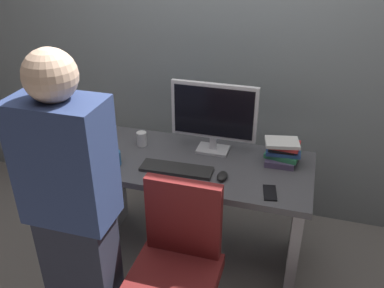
{
  "coord_description": "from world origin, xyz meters",
  "views": [
    {
      "loc": [
        0.6,
        -2.11,
        2.06
      ],
      "look_at": [
        0.0,
        -0.05,
        0.9
      ],
      "focal_mm": 38.81,
      "sensor_mm": 36.0,
      "label": 1
    }
  ],
  "objects_px": {
    "keyboard": "(177,169)",
    "cell_phone": "(270,193)",
    "person_at_desk": "(74,217)",
    "cup_near_keyboard": "(115,158)",
    "monitor": "(214,114)",
    "desk": "(194,193)",
    "mouse": "(222,176)",
    "office_chair": "(176,278)",
    "cup_by_monitor": "(142,139)",
    "book_stack": "(282,152)"
  },
  "relations": [
    {
      "from": "monitor",
      "to": "keyboard",
      "type": "xyz_separation_m",
      "value": [
        -0.15,
        -0.3,
        -0.25
      ]
    },
    {
      "from": "office_chair",
      "to": "book_stack",
      "type": "relative_size",
      "value": 4.07
    },
    {
      "from": "desk",
      "to": "office_chair",
      "type": "height_order",
      "value": "office_chair"
    },
    {
      "from": "office_chair",
      "to": "person_at_desk",
      "type": "bearing_deg",
      "value": -161.21
    },
    {
      "from": "cell_phone",
      "to": "book_stack",
      "type": "bearing_deg",
      "value": 75.52
    },
    {
      "from": "person_at_desk",
      "to": "cup_by_monitor",
      "type": "relative_size",
      "value": 17.5
    },
    {
      "from": "person_at_desk",
      "to": "cell_phone",
      "type": "xyz_separation_m",
      "value": [
        0.85,
        0.58,
        -0.09
      ]
    },
    {
      "from": "desk",
      "to": "office_chair",
      "type": "relative_size",
      "value": 1.53
    },
    {
      "from": "mouse",
      "to": "person_at_desk",
      "type": "bearing_deg",
      "value": -131.01
    },
    {
      "from": "keyboard",
      "to": "book_stack",
      "type": "xyz_separation_m",
      "value": [
        0.59,
        0.27,
        0.07
      ]
    },
    {
      "from": "office_chair",
      "to": "mouse",
      "type": "height_order",
      "value": "office_chair"
    },
    {
      "from": "cup_by_monitor",
      "to": "cell_phone",
      "type": "relative_size",
      "value": 0.65
    },
    {
      "from": "desk",
      "to": "book_stack",
      "type": "relative_size",
      "value": 6.22
    },
    {
      "from": "person_at_desk",
      "to": "book_stack",
      "type": "distance_m",
      "value": 1.27
    },
    {
      "from": "monitor",
      "to": "cell_phone",
      "type": "xyz_separation_m",
      "value": [
        0.41,
        -0.38,
        -0.25
      ]
    },
    {
      "from": "keyboard",
      "to": "cell_phone",
      "type": "bearing_deg",
      "value": -10.14
    },
    {
      "from": "keyboard",
      "to": "cup_near_keyboard",
      "type": "bearing_deg",
      "value": -176.66
    },
    {
      "from": "cup_by_monitor",
      "to": "cell_phone",
      "type": "bearing_deg",
      "value": -19.8
    },
    {
      "from": "desk",
      "to": "keyboard",
      "type": "height_order",
      "value": "keyboard"
    },
    {
      "from": "desk",
      "to": "cup_near_keyboard",
      "type": "bearing_deg",
      "value": -160.16
    },
    {
      "from": "desk",
      "to": "cup_near_keyboard",
      "type": "distance_m",
      "value": 0.56
    },
    {
      "from": "office_chair",
      "to": "cup_near_keyboard",
      "type": "bearing_deg",
      "value": 138.98
    },
    {
      "from": "office_chair",
      "to": "cup_by_monitor",
      "type": "relative_size",
      "value": 10.04
    },
    {
      "from": "person_at_desk",
      "to": "keyboard",
      "type": "relative_size",
      "value": 3.81
    },
    {
      "from": "desk",
      "to": "person_at_desk",
      "type": "xyz_separation_m",
      "value": [
        -0.36,
        -0.79,
        0.32
      ]
    },
    {
      "from": "book_stack",
      "to": "cell_phone",
      "type": "distance_m",
      "value": 0.36
    },
    {
      "from": "mouse",
      "to": "cup_by_monitor",
      "type": "relative_size",
      "value": 1.07
    },
    {
      "from": "keyboard",
      "to": "cup_near_keyboard",
      "type": "height_order",
      "value": "cup_near_keyboard"
    },
    {
      "from": "monitor",
      "to": "cup_near_keyboard",
      "type": "bearing_deg",
      "value": -147.94
    },
    {
      "from": "office_chair",
      "to": "cup_near_keyboard",
      "type": "distance_m",
      "value": 0.8
    },
    {
      "from": "cup_near_keyboard",
      "to": "office_chair",
      "type": "bearing_deg",
      "value": -41.02
    },
    {
      "from": "monitor",
      "to": "cup_near_keyboard",
      "type": "relative_size",
      "value": 6.27
    },
    {
      "from": "monitor",
      "to": "cup_near_keyboard",
      "type": "height_order",
      "value": "monitor"
    },
    {
      "from": "office_chair",
      "to": "cup_by_monitor",
      "type": "distance_m",
      "value": 0.96
    },
    {
      "from": "monitor",
      "to": "cup_by_monitor",
      "type": "xyz_separation_m",
      "value": [
        -0.47,
        -0.06,
        -0.21
      ]
    },
    {
      "from": "person_at_desk",
      "to": "cell_phone",
      "type": "bearing_deg",
      "value": 34.37
    },
    {
      "from": "person_at_desk",
      "to": "cup_by_monitor",
      "type": "bearing_deg",
      "value": 92.08
    },
    {
      "from": "office_chair",
      "to": "person_at_desk",
      "type": "xyz_separation_m",
      "value": [
        -0.44,
        -0.15,
        0.41
      ]
    },
    {
      "from": "monitor",
      "to": "keyboard",
      "type": "distance_m",
      "value": 0.41
    },
    {
      "from": "keyboard",
      "to": "mouse",
      "type": "xyz_separation_m",
      "value": [
        0.28,
        -0.01,
        0.01
      ]
    },
    {
      "from": "mouse",
      "to": "book_stack",
      "type": "bearing_deg",
      "value": 42.06
    },
    {
      "from": "keyboard",
      "to": "mouse",
      "type": "bearing_deg",
      "value": -3.87
    },
    {
      "from": "cup_by_monitor",
      "to": "book_stack",
      "type": "relative_size",
      "value": 0.41
    },
    {
      "from": "desk",
      "to": "person_at_desk",
      "type": "relative_size",
      "value": 0.88
    },
    {
      "from": "office_chair",
      "to": "keyboard",
      "type": "relative_size",
      "value": 2.19
    },
    {
      "from": "desk",
      "to": "person_at_desk",
      "type": "height_order",
      "value": "person_at_desk"
    },
    {
      "from": "person_at_desk",
      "to": "cup_by_monitor",
      "type": "xyz_separation_m",
      "value": [
        -0.03,
        0.9,
        -0.04
      ]
    },
    {
      "from": "monitor",
      "to": "cup_by_monitor",
      "type": "distance_m",
      "value": 0.52
    },
    {
      "from": "cell_phone",
      "to": "office_chair",
      "type": "bearing_deg",
      "value": -143.53
    },
    {
      "from": "monitor",
      "to": "cell_phone",
      "type": "bearing_deg",
      "value": -42.35
    }
  ]
}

